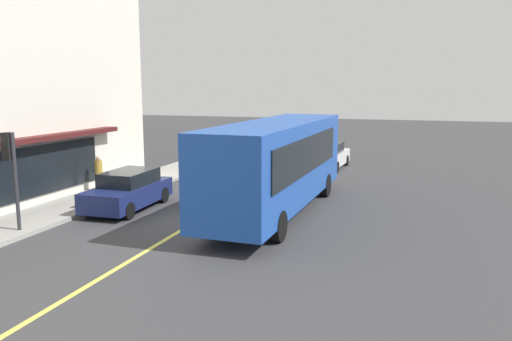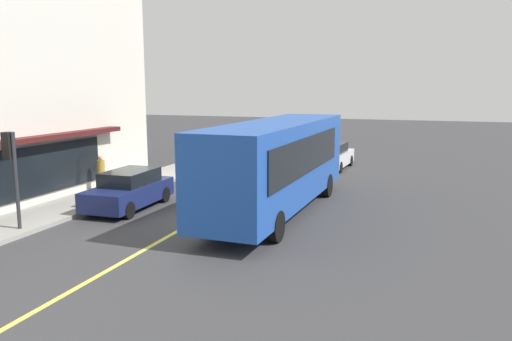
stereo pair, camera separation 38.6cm
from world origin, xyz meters
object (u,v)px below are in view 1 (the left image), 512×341
bus (278,162)px  car_yellow (226,157)px  traffic_light (10,158)px  car_navy (128,190)px  car_white (328,156)px  pedestrian_waiting (99,170)px

bus → car_yellow: (8.93, 5.68, -1.24)m
traffic_light → bus: bearing=-53.8°
traffic_light → car_navy: 4.83m
traffic_light → car_white: bearing=-23.9°
car_white → traffic_light: bearing=156.1°
traffic_light → car_navy: size_ratio=0.73×
car_white → pedestrian_waiting: size_ratio=2.79×
car_yellow → car_white: (2.26, -5.60, 0.00)m
bus → traffic_light: size_ratio=3.50×
car_navy → pedestrian_waiting: 3.49m
car_navy → car_yellow: bearing=-0.5°
pedestrian_waiting → car_navy: bearing=-126.2°
car_navy → car_white: size_ratio=0.99×
bus → car_white: bearing=0.4°
car_yellow → pedestrian_waiting: 8.67m
car_yellow → pedestrian_waiting: pedestrian_waiting is taller
bus → car_yellow: size_ratio=2.56×
traffic_light → car_yellow: 14.59m
bus → pedestrian_waiting: (0.76, 8.58, -0.90)m
car_yellow → car_white: 6.04m
car_white → pedestrian_waiting: 13.45m
bus → car_navy: (-1.28, 5.77, -1.24)m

